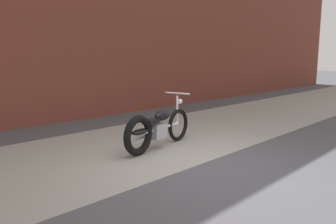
% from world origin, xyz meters
% --- Properties ---
extents(ground_plane, '(80.00, 80.00, 0.00)m').
position_xyz_m(ground_plane, '(0.00, 0.00, 0.00)').
color(ground_plane, '#47474C').
extents(sidewalk_slab, '(36.00, 3.50, 0.01)m').
position_xyz_m(sidewalk_slab, '(0.00, 1.75, 0.00)').
color(sidewalk_slab, gray).
rests_on(sidewalk_slab, ground).
extents(brick_building_wall, '(36.00, 0.50, 5.37)m').
position_xyz_m(brick_building_wall, '(0.00, 5.20, 2.69)').
color(brick_building_wall, brown).
rests_on(brick_building_wall, ground).
extents(motorcycle_black, '(1.99, 0.62, 1.03)m').
position_xyz_m(motorcycle_black, '(0.13, 1.20, 0.40)').
color(motorcycle_black, black).
rests_on(motorcycle_black, ground).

